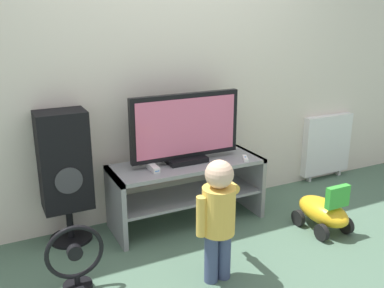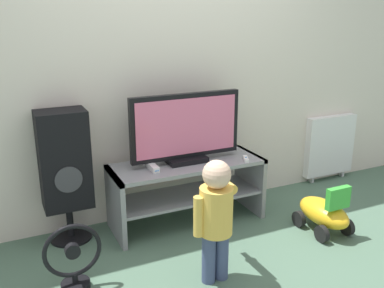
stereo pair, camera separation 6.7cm
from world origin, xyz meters
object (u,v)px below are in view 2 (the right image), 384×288
at_px(game_console, 153,167).
at_px(remote_primary, 246,159).
at_px(radiator, 330,146).
at_px(speaker_tower, 65,163).
at_px(floor_fan, 73,260).
at_px(television, 186,129).
at_px(child, 216,211).
at_px(ride_on_toy, 324,213).

distance_m(game_console, remote_primary, 0.76).
bearing_deg(radiator, speaker_tower, -177.70).
bearing_deg(game_console, floor_fan, -145.67).
relative_size(television, radiator, 1.35).
distance_m(television, floor_fan, 1.28).
bearing_deg(floor_fan, child, -18.67).
distance_m(remote_primary, child, 0.89).
relative_size(remote_primary, speaker_tower, 0.13).
xyz_separation_m(television, child, (-0.17, -0.81, -0.30)).
relative_size(game_console, child, 0.23).
bearing_deg(remote_primary, television, 158.96).
xyz_separation_m(game_console, speaker_tower, (-0.61, 0.17, 0.07)).
height_order(child, ride_on_toy, child).
bearing_deg(speaker_tower, child, -51.22).
bearing_deg(speaker_tower, floor_fan, -97.84).
height_order(child, radiator, child).
bearing_deg(television, radiator, 7.26).
bearing_deg(game_console, television, 10.13).
distance_m(speaker_tower, radiator, 2.63).
bearing_deg(remote_primary, floor_fan, -166.06).
distance_m(ride_on_toy, radiator, 1.18).
bearing_deg(speaker_tower, radiator, 2.30).
distance_m(game_console, radiator, 2.02).
relative_size(floor_fan, ride_on_toy, 0.91).
distance_m(remote_primary, radiator, 1.32).
height_order(television, floor_fan, television).
xyz_separation_m(game_console, floor_fan, (-0.70, -0.48, -0.34)).
relative_size(remote_primary, ride_on_toy, 0.27).
relative_size(television, ride_on_toy, 1.86).
height_order(speaker_tower, radiator, speaker_tower).
relative_size(ride_on_toy, radiator, 0.73).
xyz_separation_m(game_console, ride_on_toy, (1.20, -0.57, -0.38)).
bearing_deg(game_console, remote_primary, -8.96).
bearing_deg(radiator, ride_on_toy, -133.52).
distance_m(game_console, ride_on_toy, 1.38).
bearing_deg(child, game_console, 99.80).
relative_size(speaker_tower, radiator, 1.49).
relative_size(television, floor_fan, 2.05).
relative_size(television, speaker_tower, 0.91).
height_order(television, speaker_tower, television).
xyz_separation_m(game_console, radiator, (2.00, 0.27, -0.17)).
bearing_deg(radiator, game_console, -172.30).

